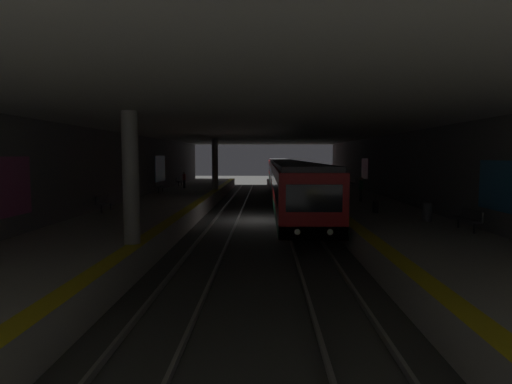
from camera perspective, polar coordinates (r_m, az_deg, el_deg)
ground_plane at (r=26.85m, az=0.71°, el=-3.85°), size 120.00×120.00×0.00m
track_left at (r=26.90m, az=5.41°, el=-3.68°), size 60.00×1.53×0.16m
track_right at (r=26.95m, az=-3.99°, el=-3.66°), size 60.00×1.53×0.16m
platform_left at (r=27.49m, az=14.50°, el=-2.69°), size 60.00×5.30×1.06m
platform_right at (r=27.63m, az=-13.02°, el=-2.63°), size 60.00×5.30×1.06m
wall_left at (r=28.10m, az=20.37°, el=1.98°), size 60.00×0.56×5.60m
wall_right at (r=28.29m, az=-18.81°, el=2.04°), size 60.00×0.56×5.60m
ceiling_slab at (r=26.59m, az=0.72°, el=8.60°), size 60.00×19.40×0.40m
pillar_near at (r=15.08m, az=-16.57°, el=1.81°), size 0.56×0.56×4.55m
pillar_far at (r=38.68m, az=-5.57°, el=3.75°), size 0.56×0.56×4.55m
metro_train at (r=44.93m, az=3.77°, el=2.27°), size 56.43×2.83×3.49m
bench_left_near at (r=19.21m, az=26.80°, el=-3.14°), size 1.70×0.47×0.86m
bench_left_mid at (r=41.26m, az=12.86°, el=1.29°), size 1.70×0.47×0.86m
bench_right_near at (r=24.47m, az=-19.81°, el=-1.28°), size 1.70×0.47×0.86m
bench_right_mid at (r=35.85m, az=-12.92°, el=0.76°), size 1.70×0.47×0.86m
bench_right_far at (r=43.60m, az=-10.35°, el=1.52°), size 1.70×0.47×0.86m
person_waiting_near at (r=28.89m, az=13.99°, el=0.49°), size 0.60×0.22×1.63m
person_walking_mid at (r=40.33m, az=-9.69°, el=1.70°), size 0.60×0.22×1.54m
suitcase_rolling at (r=23.39m, az=15.86°, el=-1.96°), size 0.42×0.22×0.93m
trash_bin at (r=21.17m, az=22.14°, el=-2.54°), size 0.44×0.44×0.85m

